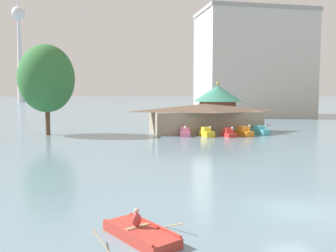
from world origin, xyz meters
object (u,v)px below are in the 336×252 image
Objects in this scene: distant_broadcast_tower at (19,31)px; background_building_block at (254,64)px; pedal_boat_cyan at (260,131)px; rowboat_with_rower at (140,233)px; pedal_boat_yellow at (207,133)px; pedal_boat_orange at (244,132)px; shoreline_tree_tall_left at (47,78)px; boathouse at (205,117)px; pedal_boat_red at (229,133)px; pedal_boat_pink at (185,132)px; green_roof_pavilion at (218,102)px.

background_building_block is at bearing -64.67° from distant_broadcast_tower.
distant_broadcast_tower reaches higher than pedal_boat_cyan.
rowboat_with_rower is 37.60m from pedal_boat_yellow.
shoreline_tree_tall_left reaches higher than pedal_boat_orange.
shoreline_tree_tall_left is at bearing 164.17° from rowboat_with_rower.
distant_broadcast_tower reaches higher than pedal_boat_yellow.
pedal_boat_orange is 0.02× the size of distant_broadcast_tower.
boathouse is at bearing -2.44° from shoreline_tree_tall_left.
shoreline_tree_tall_left is at bearing -115.68° from pedal_boat_red.
shoreline_tree_tall_left is (-23.99, 1.02, 5.97)m from boathouse.
pedal_boat_pink is at bearing -15.66° from shoreline_tree_tall_left.
pedal_boat_red is 0.08× the size of background_building_block.
pedal_boat_pink is at bearing -110.54° from pedal_boat_cyan.
pedal_boat_pink is at bearing -121.20° from green_roof_pavilion.
boathouse is at bearing 155.17° from pedal_boat_yellow.
green_roof_pavilion is 34.23m from shoreline_tree_tall_left.
distant_broadcast_tower is at bearing 115.33° from background_building_block.
pedal_boat_pink is 1.00× the size of pedal_boat_orange.
pedal_boat_orange reaches higher than pedal_boat_cyan.
green_roof_pavilion is at bearing 160.97° from pedal_boat_cyan.
background_building_block is at bearing 142.65° from pedal_boat_red.
shoreline_tree_tall_left is (-19.67, 5.51, 7.83)m from pedal_boat_pink.
shoreline_tree_tall_left reaches higher than green_roof_pavilion.
rowboat_with_rower is at bearing -110.73° from boathouse.
rowboat_with_rower is 306.63m from distant_broadcast_tower.
pedal_boat_red is at bearing -16.44° from shoreline_tree_tall_left.
boathouse is 1.82× the size of green_roof_pavilion.
pedal_boat_red is 0.02× the size of distant_broadcast_tower.
rowboat_with_rower is 1.30× the size of pedal_boat_pink.
background_building_block is (26.83, 40.75, 12.12)m from boathouse.
shoreline_tree_tall_left is at bearing -78.72° from distant_broadcast_tower.
pedal_boat_orange is (8.39, -1.63, 0.05)m from pedal_boat_pink.
pedal_boat_red is (3.01, -0.86, -0.04)m from pedal_boat_yellow.
shoreline_tree_tall_left is at bearing -117.08° from pedal_boat_yellow.
pedal_boat_orange is 53.93m from background_building_block.
green_roof_pavilion is (22.58, 55.14, 4.24)m from rowboat_with_rower.
background_building_block is at bearing 53.18° from green_roof_pavilion.
shoreline_tree_tall_left is at bearing -120.32° from pedal_boat_orange.
rowboat_with_rower is at bearing -117.41° from background_building_block.
rowboat_with_rower is at bearing -78.66° from distant_broadcast_tower.
distant_broadcast_tower is (-74.64, 255.06, 53.53)m from boathouse.
boathouse is 16.39m from green_roof_pavilion.
pedal_boat_yellow is 1.05× the size of pedal_boat_red.
rowboat_with_rower is 38.04m from pedal_boat_red.
pedal_boat_orange is (19.43, 34.47, 0.33)m from rowboat_with_rower.
green_roof_pavilion is 0.07× the size of distant_broadcast_tower.
distant_broadcast_tower is at bearing 163.79° from rowboat_with_rower.
rowboat_with_rower is 39.57m from pedal_boat_orange.
boathouse reaches higher than pedal_boat_orange.
background_building_block is at bearing 125.04° from rowboat_with_rower.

